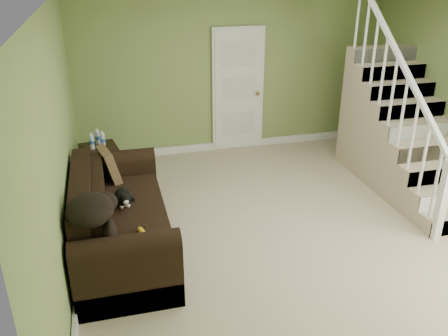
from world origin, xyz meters
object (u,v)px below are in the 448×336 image
cat (123,197)px  banana (142,232)px  sofa (118,222)px  side_table (101,165)px

cat → banana: size_ratio=2.30×
sofa → cat: sofa is taller
side_table → banana: 2.32m
side_table → banana: side_table is taller
banana → cat: bearing=89.1°
sofa → side_table: sofa is taller
cat → banana: cat is taller
banana → side_table: bearing=87.0°
cat → side_table: bearing=92.6°
sofa → cat: (0.09, 0.11, 0.24)m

